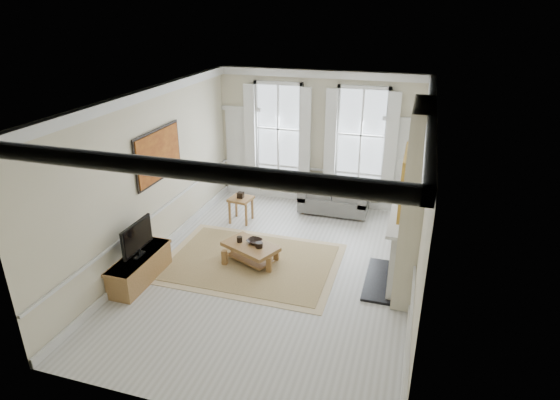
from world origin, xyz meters
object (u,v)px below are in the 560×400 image
(coffee_table, at_px, (251,248))
(tv_stand, at_px, (140,268))
(sofa, at_px, (334,199))
(side_table, at_px, (241,202))

(coffee_table, bearing_deg, tv_stand, -121.31)
(sofa, height_order, tv_stand, sofa)
(sofa, xyz_separation_m, tv_stand, (-2.89, -4.20, -0.08))
(tv_stand, bearing_deg, coffee_table, 34.74)
(sofa, relative_size, tv_stand, 1.13)
(tv_stand, bearing_deg, side_table, 73.85)
(coffee_table, bearing_deg, side_table, 140.80)
(side_table, relative_size, tv_stand, 0.41)
(coffee_table, height_order, tv_stand, tv_stand)
(sofa, relative_size, side_table, 2.77)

